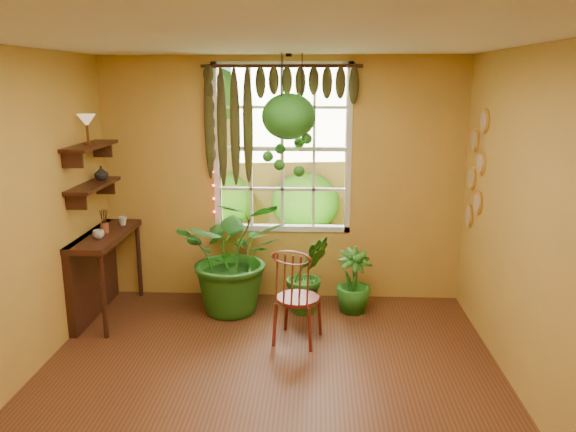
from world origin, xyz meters
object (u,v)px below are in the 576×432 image
object	(u,v)px
windsor_chair	(297,311)
potted_plant_mid	(308,274)
potted_plant_left	(235,255)
hanging_basket	(289,124)
counter_ledge	(97,265)

from	to	relation	value
windsor_chair	potted_plant_mid	size ratio (longest dim) A/B	1.29
potted_plant_mid	potted_plant_left	bearing A→B (deg)	-178.86
windsor_chair	hanging_basket	world-z (taller)	hanging_basket
potted_plant_left	potted_plant_mid	xyz separation A→B (m)	(0.78, 0.02, -0.21)
counter_ledge	hanging_basket	bearing A→B (deg)	9.42
windsor_chair	potted_plant_mid	world-z (taller)	windsor_chair
counter_ledge	windsor_chair	world-z (taller)	windsor_chair
potted_plant_left	hanging_basket	xyz separation A→B (m)	(0.56, 0.17, 1.36)
windsor_chair	potted_plant_left	bearing A→B (deg)	149.58
potted_plant_mid	hanging_basket	bearing A→B (deg)	144.17
counter_ledge	potted_plant_left	bearing A→B (deg)	6.44
hanging_basket	counter_ledge	bearing A→B (deg)	-170.58
counter_ledge	windsor_chair	distance (m)	2.20
counter_ledge	potted_plant_left	xyz separation A→B (m)	(1.44, 0.16, 0.09)
windsor_chair	hanging_basket	distance (m)	1.90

